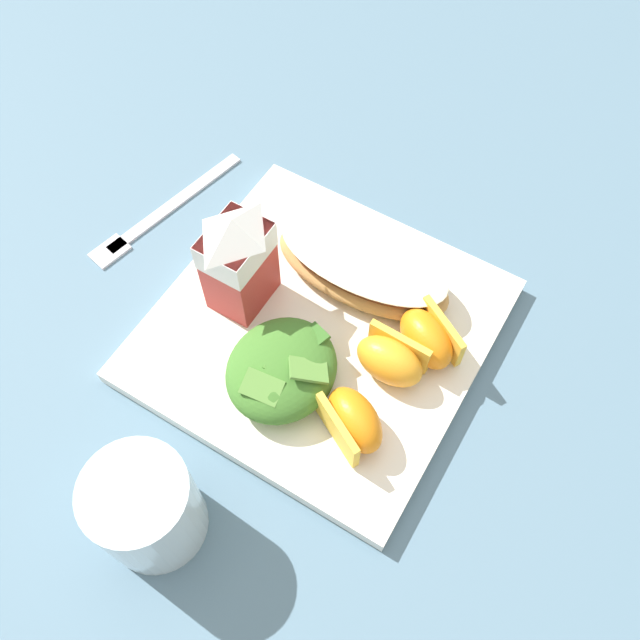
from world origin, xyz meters
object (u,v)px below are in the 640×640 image
Objects in this scene: drinking_clear_cup at (146,509)px; white_plate at (320,330)px; milk_carton at (238,257)px; cheesy_pizza_bread at (362,266)px; orange_wedge_middle at (391,359)px; orange_wedge_rear at (428,338)px; orange_wedge_front at (353,421)px; metal_fork at (157,216)px; green_salad_pile at (286,372)px.

white_plate is at bearing -5.61° from drinking_clear_cup.
cheesy_pizza_bread is at bearing -49.00° from milk_carton.
orange_wedge_middle is 0.04m from orange_wedge_rear.
milk_carton is at bearing 131.00° from cheesy_pizza_bread.
orange_wedge_front is 1.14× the size of orange_wedge_middle.
metal_fork is at bearing 70.34° from orange_wedge_front.
milk_carton reaches higher than orange_wedge_middle.
orange_wedge_front is at bearing -109.66° from metal_fork.
milk_carton is 1.57× the size of orange_wedge_rear.
orange_wedge_front is at bearing -153.75° from cheesy_pizza_bread.
green_salad_pile is at bearing 136.20° from orange_wedge_rear.
milk_carton is at bearing 56.40° from green_salad_pile.
orange_wedge_rear is (-0.04, -0.08, 0.00)m from cheesy_pizza_bread.
milk_carton is 1.57× the size of orange_wedge_front.
orange_wedge_middle is at bearing -95.54° from white_plate.
green_salad_pile is at bearing 179.24° from cheesy_pizza_bread.
green_salad_pile is at bearing -113.15° from metal_fork.
orange_wedge_middle is at bearing -0.09° from orange_wedge_front.
milk_carton is 0.17m from orange_wedge_front.
white_plate is at bearing 4.52° from green_salad_pile.
green_salad_pile is at bearing -175.48° from white_plate.
orange_wedge_rear is at bearing -77.97° from milk_carton.
white_plate is at bearing 106.89° from orange_wedge_rear.
white_plate is 4.01× the size of orange_wedge_front.
orange_wedge_front is at bearing 169.94° from orange_wedge_rear.
orange_wedge_middle and orange_wedge_rear have the same top height.
orange_wedge_rear is (0.03, -0.09, 0.03)m from white_plate.
orange_wedge_rear is (0.03, -0.02, 0.00)m from orange_wedge_middle.
cheesy_pizza_bread is 0.12m from milk_carton.
cheesy_pizza_bread is 1.56× the size of milk_carton.
orange_wedge_rear is at bearing -26.68° from orange_wedge_middle.
metal_fork is at bearing 66.85° from green_salad_pile.
orange_wedge_front is at bearing 179.91° from orange_wedge_middle.
white_plate is at bearing 45.83° from orange_wedge_front.
metal_fork is at bearing 38.18° from drinking_clear_cup.
orange_wedge_front is 0.37× the size of metal_fork.
orange_wedge_middle is (0.00, -0.15, -0.04)m from milk_carton.
green_salad_pile is 0.53× the size of metal_fork.
drinking_clear_cup is at bearing 155.30° from orange_wedge_middle.
green_salad_pile is 0.10m from milk_carton.
cheesy_pizza_bread is 0.09m from orange_wedge_rear.
drinking_clear_cup is at bearing 174.33° from cheesy_pizza_bread.
white_plate is 0.10m from orange_wedge_rear.
orange_wedge_middle is 0.23m from drinking_clear_cup.
orange_wedge_front is 0.10m from orange_wedge_rear.
green_salad_pile is (-0.06, -0.00, 0.03)m from white_plate.
milk_carton is 0.18m from orange_wedge_rear.
milk_carton is 1.20× the size of drinking_clear_cup.
milk_carton is 0.59× the size of metal_fork.
orange_wedge_rear is 0.76× the size of drinking_clear_cup.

